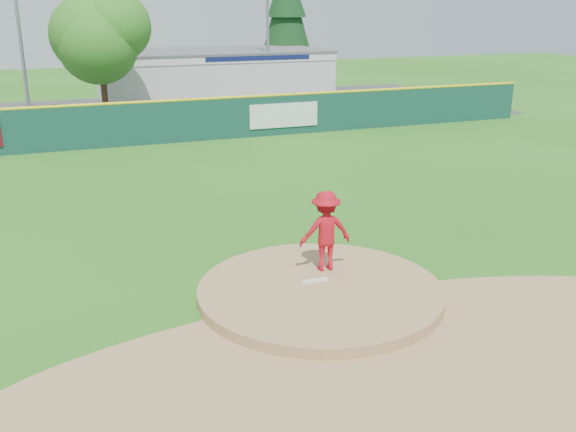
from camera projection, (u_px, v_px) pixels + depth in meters
name	position (u px, v px, depth m)	size (l,w,h in m)	color
ground	(320.00, 297.00, 14.44)	(120.00, 120.00, 0.00)	#286B19
pitchers_mound	(320.00, 297.00, 14.44)	(5.50, 5.50, 0.50)	#9E774C
pitching_rubber	(315.00, 281.00, 14.62)	(0.60, 0.15, 0.04)	white
infield_dirt_arc	(386.00, 362.00, 11.78)	(15.40, 15.40, 0.01)	#9E774C
parking_lot	(138.00, 114.00, 38.35)	(44.00, 16.00, 0.02)	#38383A
pitcher	(325.00, 231.00, 15.03)	(1.24, 0.71, 1.92)	#B20F1D
van	(206.00, 110.00, 35.00)	(2.51, 5.43, 1.51)	white
pool_building_grp	(213.00, 74.00, 44.31)	(15.20, 8.20, 3.31)	silver
fence_banners	(134.00, 125.00, 29.49)	(18.43, 0.04, 1.20)	#590C15
outfield_fence	(165.00, 121.00, 30.04)	(40.00, 0.14, 2.07)	#123B33
deciduous_tree	(100.00, 38.00, 34.47)	(5.60, 5.60, 7.36)	#382314
conifer_tree	(287.00, 14.00, 49.04)	(4.40, 4.40, 9.50)	#382314
light_pole_left	(16.00, 9.00, 34.41)	(1.75, 0.25, 11.00)	gray
light_pole_right	(268.00, 16.00, 41.47)	(1.75, 0.25, 10.00)	gray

